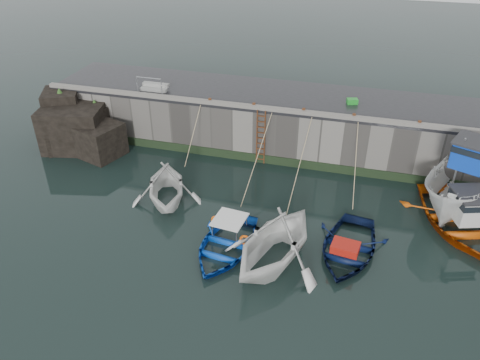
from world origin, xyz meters
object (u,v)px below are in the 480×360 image
(ladder, at_px, (261,138))
(boat_near_navy, at_px, (347,251))
(bollard_a, at_px, (210,101))
(bollard_b, at_px, (254,105))
(boat_far_orange, at_px, (459,219))
(bollard_d, at_px, (354,116))
(boat_near_blacktrim, at_px, (274,262))
(bollard_e, at_px, (419,123))
(boat_far_white, at_px, (464,185))
(boat_near_blue, at_px, (225,248))
(bollard_c, at_px, (304,111))
(fish_crate, at_px, (352,101))
(boat_near_white, at_px, (167,200))

(ladder, distance_m, boat_near_navy, 8.54)
(ladder, xyz_separation_m, bollard_a, (-3.00, 0.34, 1.71))
(ladder, xyz_separation_m, bollard_b, (-0.50, 0.34, 1.71))
(boat_far_orange, distance_m, bollard_d, 7.05)
(bollard_d, bearing_deg, boat_near_navy, -85.17)
(boat_near_blacktrim, xyz_separation_m, bollard_e, (5.53, 8.26, 3.30))
(boat_near_blacktrim, height_order, boat_far_white, boat_far_white)
(boat_near_blue, xyz_separation_m, bollard_b, (-0.77, 7.99, 3.30))
(bollard_c, height_order, bollard_e, same)
(boat_far_white, height_order, fish_crate, boat_far_white)
(boat_far_orange, height_order, bollard_a, boat_far_orange)
(boat_far_orange, relative_size, fish_crate, 11.94)
(boat_near_white, distance_m, boat_far_white, 14.44)
(boat_near_white, xyz_separation_m, boat_near_navy, (9.00, -1.60, 0.00))
(boat_near_navy, relative_size, bollard_b, 16.62)
(bollard_d, bearing_deg, boat_far_white, -18.02)
(ladder, bearing_deg, boat_near_white, -126.78)
(boat_near_blue, height_order, boat_far_white, boat_far_white)
(boat_near_white, relative_size, bollard_a, 15.48)
(boat_near_blue, distance_m, boat_near_blacktrim, 2.22)
(boat_near_white, xyz_separation_m, boat_far_white, (13.99, 3.38, 1.19))
(boat_far_white, bearing_deg, ladder, -165.16)
(fish_crate, xyz_separation_m, bollard_d, (0.22, -2.02, 0.00))
(bollard_a, relative_size, bollard_b, 1.00)
(ladder, distance_m, boat_far_white, 10.48)
(ladder, distance_m, boat_far_orange, 10.69)
(boat_near_blue, distance_m, bollard_d, 9.76)
(boat_near_blacktrim, bearing_deg, bollard_a, 141.75)
(bollard_b, bearing_deg, bollard_a, 180.00)
(boat_far_white, xyz_separation_m, fish_crate, (-5.79, 3.83, 2.10))
(bollard_d, bearing_deg, bollard_e, 0.00)
(ladder, height_order, bollard_c, bollard_c)
(boat_near_navy, bearing_deg, bollard_c, 123.02)
(boat_near_blue, relative_size, bollard_a, 16.19)
(boat_near_blacktrim, distance_m, bollard_b, 9.38)
(bollard_b, bearing_deg, boat_near_blue, -84.47)
(boat_far_white, distance_m, bollard_b, 11.21)
(boat_far_white, xyz_separation_m, bollard_e, (-2.36, 1.81, 2.11))
(bollard_d, bearing_deg, boat_near_blue, -119.53)
(bollard_b, bearing_deg, boat_near_navy, -49.11)
(boat_far_orange, bearing_deg, bollard_b, 142.97)
(boat_near_blacktrim, bearing_deg, bollard_e, 74.45)
(boat_far_orange, bearing_deg, boat_far_white, 63.70)
(boat_near_blue, xyz_separation_m, bollard_c, (1.93, 7.99, 3.30))
(boat_far_white, bearing_deg, bollard_c, -169.56)
(fish_crate, relative_size, bollard_e, 2.07)
(ladder, relative_size, boat_near_blacktrim, 0.61)
(boat_far_white, xyz_separation_m, bollard_d, (-5.56, 1.81, 2.11))
(boat_near_white, bearing_deg, bollard_d, 9.10)
(boat_far_orange, xyz_separation_m, fish_crate, (-5.54, 5.62, 2.90))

